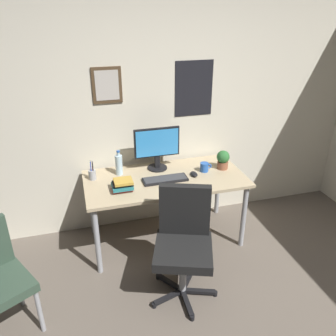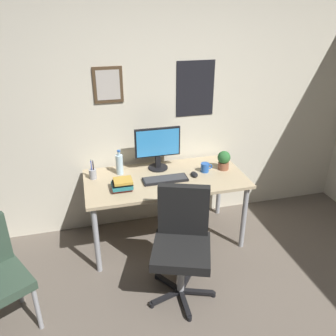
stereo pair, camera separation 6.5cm
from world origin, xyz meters
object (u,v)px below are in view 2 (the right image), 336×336
(computer_mouse, at_px, (194,174))
(coffee_mug_near, at_px, (205,167))
(office_chair, at_px, (182,238))
(water_bottle, at_px, (120,164))
(potted_plant, at_px, (224,160))
(pen_cup, at_px, (93,173))
(book_stack_left, at_px, (122,185))
(monitor, at_px, (158,147))
(keyboard, at_px, (165,179))

(computer_mouse, height_order, coffee_mug_near, coffee_mug_near)
(office_chair, xyz_separation_m, water_bottle, (-0.38, 0.91, 0.30))
(office_chair, bearing_deg, computer_mouse, 64.45)
(coffee_mug_near, xyz_separation_m, potted_plant, (0.20, 0.01, 0.06))
(computer_mouse, xyz_separation_m, coffee_mug_near, (0.14, 0.07, 0.03))
(pen_cup, bearing_deg, book_stack_left, -50.08)
(office_chair, bearing_deg, pen_cup, 126.31)
(coffee_mug_near, distance_m, potted_plant, 0.21)
(monitor, xyz_separation_m, potted_plant, (0.64, -0.18, -0.13))
(keyboard, bearing_deg, monitor, 91.20)
(water_bottle, height_order, potted_plant, water_bottle)
(monitor, relative_size, computer_mouse, 4.18)
(office_chair, xyz_separation_m, monitor, (0.02, 0.94, 0.44))
(monitor, xyz_separation_m, pen_cup, (-0.66, -0.07, -0.19))
(coffee_mug_near, bearing_deg, book_stack_left, -169.21)
(book_stack_left, bearing_deg, keyboard, 10.30)
(water_bottle, xyz_separation_m, coffee_mug_near, (0.83, -0.17, -0.06))
(keyboard, relative_size, water_bottle, 1.70)
(computer_mouse, distance_m, water_bottle, 0.74)
(computer_mouse, bearing_deg, water_bottle, 161.57)
(keyboard, bearing_deg, water_bottle, 147.56)
(potted_plant, xyz_separation_m, book_stack_left, (-1.06, -0.17, -0.05))
(keyboard, height_order, book_stack_left, book_stack_left)
(keyboard, height_order, coffee_mug_near, coffee_mug_near)
(potted_plant, bearing_deg, monitor, 163.95)
(monitor, height_order, pen_cup, monitor)
(book_stack_left, bearing_deg, water_bottle, 86.45)
(coffee_mug_near, height_order, pen_cup, pen_cup)
(office_chair, relative_size, pen_cup, 4.75)
(keyboard, relative_size, coffee_mug_near, 3.56)
(office_chair, bearing_deg, keyboard, 87.93)
(keyboard, bearing_deg, pen_cup, 161.99)
(office_chair, relative_size, keyboard, 2.21)
(water_bottle, height_order, book_stack_left, water_bottle)
(monitor, bearing_deg, coffee_mug_near, -23.91)
(monitor, bearing_deg, office_chair, -91.09)
(book_stack_left, bearing_deg, coffee_mug_near, 10.79)
(office_chair, xyz_separation_m, book_stack_left, (-0.40, 0.58, 0.25))
(office_chair, bearing_deg, book_stack_left, 124.35)
(computer_mouse, height_order, book_stack_left, book_stack_left)
(water_bottle, distance_m, book_stack_left, 0.34)
(computer_mouse, bearing_deg, keyboard, -176.02)
(coffee_mug_near, xyz_separation_m, book_stack_left, (-0.86, -0.16, 0.01))
(book_stack_left, bearing_deg, office_chair, -55.65)
(office_chair, distance_m, book_stack_left, 0.75)
(coffee_mug_near, bearing_deg, potted_plant, 3.02)
(office_chair, relative_size, coffee_mug_near, 7.86)
(coffee_mug_near, relative_size, book_stack_left, 0.64)
(monitor, distance_m, pen_cup, 0.69)
(monitor, bearing_deg, book_stack_left, -139.12)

